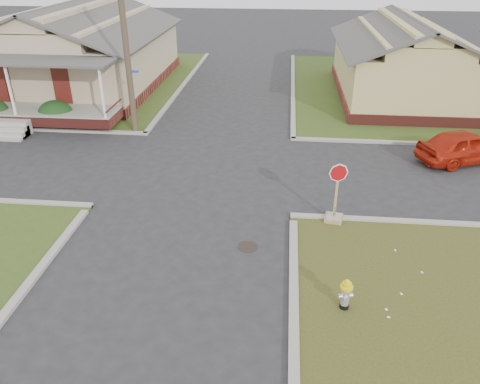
# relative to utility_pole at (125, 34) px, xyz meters

# --- Properties ---
(ground) EXTENTS (120.00, 120.00, 0.00)m
(ground) POSITION_rel_utility_pole_xyz_m (4.20, -8.90, -4.66)
(ground) COLOR #262628
(ground) RESTS_ON ground
(verge_far_left) EXTENTS (19.00, 19.00, 0.05)m
(verge_far_left) POSITION_rel_utility_pole_xyz_m (-8.80, 9.10, -4.64)
(verge_far_left) COLOR #344F1C
(verge_far_left) RESTS_ON ground
(curbs) EXTENTS (80.00, 40.00, 0.12)m
(curbs) POSITION_rel_utility_pole_xyz_m (4.20, -3.90, -4.66)
(curbs) COLOR #A09A90
(curbs) RESTS_ON ground
(manhole) EXTENTS (0.64, 0.64, 0.01)m
(manhole) POSITION_rel_utility_pole_xyz_m (6.40, -9.40, -4.66)
(manhole) COLOR black
(manhole) RESTS_ON ground
(corner_house) EXTENTS (10.10, 15.50, 5.30)m
(corner_house) POSITION_rel_utility_pole_xyz_m (-5.80, 7.78, -2.38)
(corner_house) COLOR maroon
(corner_house) RESTS_ON ground
(side_house_yellow) EXTENTS (7.60, 11.60, 4.70)m
(side_house_yellow) POSITION_rel_utility_pole_xyz_m (14.20, 7.60, -2.47)
(side_house_yellow) COLOR maroon
(side_house_yellow) RESTS_ON ground
(utility_pole) EXTENTS (1.80, 0.28, 9.00)m
(utility_pole) POSITION_rel_utility_pole_xyz_m (0.00, 0.00, 0.00)
(utility_pole) COLOR #433527
(utility_pole) RESTS_ON ground
(fire_hydrant) EXTENTS (0.33, 0.33, 0.88)m
(fire_hydrant) POSITION_rel_utility_pole_xyz_m (9.08, -11.93, -4.13)
(fire_hydrant) COLOR black
(fire_hydrant) RESTS_ON ground
(stop_sign) EXTENTS (0.59, 0.58, 2.09)m
(stop_sign) POSITION_rel_utility_pole_xyz_m (9.14, -7.63, -4.16)
(stop_sign) COLOR #A48459
(stop_sign) RESTS_ON ground
(red_sedan) EXTENTS (4.42, 3.08, 1.40)m
(red_sedan) POSITION_rel_utility_pole_xyz_m (15.02, -2.08, -3.96)
(red_sedan) COLOR #B51F0C
(red_sedan) RESTS_ON ground
(hedge_right) EXTENTS (1.61, 1.32, 1.23)m
(hedge_right) POSITION_rel_utility_pole_xyz_m (-4.19, 0.41, -4.00)
(hedge_right) COLOR #163714
(hedge_right) RESTS_ON verge_far_left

